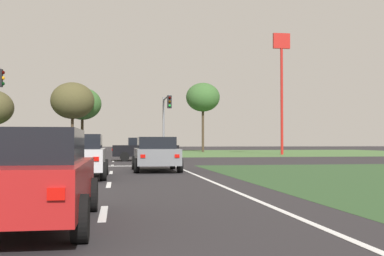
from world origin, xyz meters
name	(u,v)px	position (x,y,z in m)	size (l,w,h in m)	color
ground_plane	(61,161)	(0.00, 30.00, 0.00)	(200.00, 200.00, 0.00)	#282628
grass_verge_far_right	(292,152)	(25.50, 54.50, 0.00)	(35.00, 35.00, 0.01)	#476B38
median_island_far	(85,152)	(0.00, 55.00, 0.07)	(1.20, 36.00, 0.14)	gray
lane_dash_near	(103,213)	(3.50, 5.51, 0.01)	(0.14, 2.00, 0.01)	silver
lane_dash_second	(109,185)	(3.50, 11.51, 0.01)	(0.14, 2.00, 0.01)	silver
lane_dash_third	(111,172)	(3.50, 17.51, 0.01)	(0.14, 2.00, 0.01)	silver
lane_dash_fourth	(112,166)	(3.50, 23.51, 0.01)	(0.14, 2.00, 0.01)	silver
lane_dash_fifth	(113,161)	(3.50, 29.51, 0.01)	(0.14, 2.00, 0.01)	silver
edge_line_right	(213,182)	(6.85, 12.00, 0.01)	(0.14, 24.00, 0.01)	silver
stop_bar_near	(118,166)	(3.80, 23.00, 0.01)	(6.40, 0.50, 0.01)	silver
crosswalk_bar_fifth	(17,165)	(-1.80, 24.80, 0.01)	(0.70, 2.80, 0.01)	silver
crosswalk_bar_sixth	(38,165)	(-0.65, 24.80, 0.01)	(0.70, 2.80, 0.01)	silver
crosswalk_bar_seventh	(59,165)	(0.50, 24.80, 0.01)	(0.70, 2.80, 0.01)	silver
crosswalk_bar_eighth	(80,165)	(1.65, 24.80, 0.01)	(0.70, 2.80, 0.01)	silver
car_red_near	(31,176)	(2.40, 4.33, 0.78)	(1.96, 4.54, 1.52)	#A31919
car_blue_second	(64,146)	(-2.28, 53.39, 0.82)	(2.07, 4.18, 1.61)	navy
car_black_third	(145,149)	(5.68, 30.27, 0.82)	(4.58, 2.09, 1.61)	black
car_beige_fourth	(48,148)	(-2.33, 41.20, 0.78)	(2.01, 4.54, 1.53)	#BCAD8E
car_silver_fifth	(79,156)	(2.39, 14.46, 0.81)	(2.03, 4.43, 1.59)	#B7B7BC
car_grey_sixth	(156,154)	(5.49, 18.27, 0.79)	(2.06, 4.30, 1.54)	slate
traffic_signal_far_right	(166,114)	(7.60, 34.76, 3.53)	(0.32, 4.84, 5.07)	gray
pedestrian_at_median	(74,143)	(-0.17, 42.16, 1.17)	(0.34, 0.34, 1.70)	maroon
fastfood_pole_sign	(282,67)	(20.72, 44.58, 9.16)	(1.80, 0.40, 12.68)	red
treeline_third	(73,101)	(-1.90, 59.70, 6.58)	(5.52, 5.52, 8.94)	#423323
treeline_fourth	(82,104)	(-0.90, 63.19, 6.45)	(5.10, 5.10, 8.65)	#423323
treeline_fifth	(203,97)	(14.93, 58.84, 7.17)	(4.46, 4.46, 9.10)	#423323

